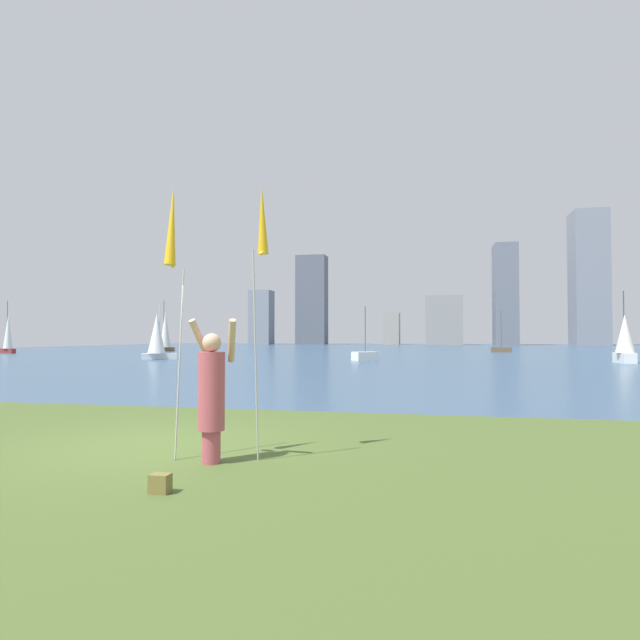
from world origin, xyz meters
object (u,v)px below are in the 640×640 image
object	(u,v)px
sailboat_0	(157,336)
sailboat_3	(625,340)
sailboat_2	(501,349)
sailboat_4	(8,334)
person	(212,392)
sailboat_6	(165,331)
sailboat_1	(365,356)
bag	(160,483)
kite_flag_right	(262,227)
kite_flag_left	(172,232)

from	to	relation	value
sailboat_0	sailboat_3	distance (m)	32.87
sailboat_0	sailboat_2	distance (m)	37.67
sailboat_2	sailboat_4	size ratio (longest dim) A/B	0.86
person	sailboat_2	xyz separation A→B (m)	(10.33, 55.53, -0.66)
sailboat_6	sailboat_4	bearing A→B (deg)	-140.92
sailboat_0	sailboat_1	xyz separation A→B (m)	(15.71, 1.51, -1.46)
bag	sailboat_3	bearing A→B (deg)	65.20
bag	sailboat_0	size ratio (longest dim) A/B	0.05
kite_flag_right	sailboat_4	size ratio (longest dim) A/B	0.74
kite_flag_right	kite_flag_left	bearing A→B (deg)	-155.75
kite_flag_right	sailboat_2	size ratio (longest dim) A/B	0.85
kite_flag_left	sailboat_0	bearing A→B (deg)	119.26
kite_flag_left	sailboat_1	bearing A→B (deg)	92.33
bag	person	bearing A→B (deg)	90.63
sailboat_0	sailboat_3	size ratio (longest dim) A/B	0.90
kite_flag_right	sailboat_1	distance (m)	31.58
kite_flag_left	sailboat_2	xyz separation A→B (m)	(10.91, 55.61, -2.91)
person	sailboat_6	xyz separation A→B (m)	(-27.74, 50.51, 1.37)
sailboat_0	sailboat_2	xyz separation A→B (m)	(27.91, 25.26, -1.47)
sailboat_2	person	bearing A→B (deg)	-100.54
sailboat_1	sailboat_2	size ratio (longest dim) A/B	0.84
bag	sailboat_6	world-z (taller)	sailboat_6
kite_flag_right	sailboat_2	bearing A→B (deg)	79.96
kite_flag_right	sailboat_4	world-z (taller)	sailboat_4
kite_flag_right	sailboat_2	world-z (taller)	sailboat_2
sailboat_4	sailboat_6	world-z (taller)	sailboat_6
sailboat_1	person	bearing A→B (deg)	-86.63
sailboat_1	sailboat_4	world-z (taller)	sailboat_4
sailboat_1	sailboat_3	size ratio (longest dim) A/B	0.83
sailboat_1	sailboat_4	size ratio (longest dim) A/B	0.73
kite_flag_left	sailboat_3	xyz separation A→B (m)	(15.84, 31.62, -1.69)
bag	sailboat_2	size ratio (longest dim) A/B	0.05
sailboat_3	sailboat_4	world-z (taller)	sailboat_4
bag	sailboat_3	distance (m)	36.37
person	bag	world-z (taller)	person
kite_flag_left	sailboat_0	distance (m)	34.82
sailboat_2	sailboat_3	size ratio (longest dim) A/B	0.99
person	sailboat_6	size ratio (longest dim) A/B	0.34
kite_flag_right	bag	xyz separation A→B (m)	(-0.56, -1.89, -3.24)
sailboat_3	person	bearing A→B (deg)	-115.82
kite_flag_left	sailboat_6	bearing A→B (deg)	118.23
bag	sailboat_4	bearing A→B (deg)	133.73
kite_flag_right	sailboat_1	bearing A→B (deg)	94.47
bag	sailboat_4	distance (m)	58.05
sailboat_0	sailboat_2	world-z (taller)	sailboat_2
person	sailboat_6	bearing A→B (deg)	135.18
kite_flag_left	sailboat_0	world-z (taller)	sailboat_0
person	bag	size ratio (longest dim) A/B	9.15
sailboat_2	sailboat_0	bearing A→B (deg)	-137.86
sailboat_6	sailboat_3	bearing A→B (deg)	-23.80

